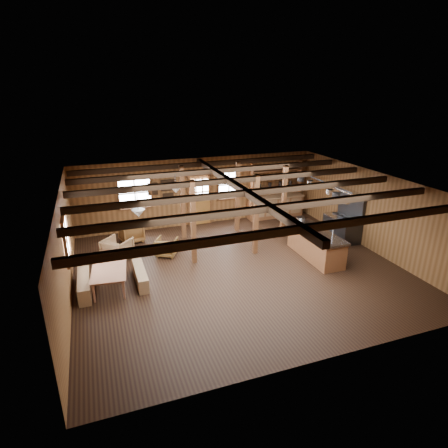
{
  "coord_description": "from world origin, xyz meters",
  "views": [
    {
      "loc": [
        -4.05,
        -9.92,
        5.57
      ],
      "look_at": [
        -0.23,
        0.77,
        1.32
      ],
      "focal_mm": 30.0,
      "sensor_mm": 36.0,
      "label": 1
    }
  ],
  "objects_px": {
    "armchair_c": "(118,249)",
    "armchair_b": "(167,247)",
    "kitchen_island": "(316,244)",
    "armchair_a": "(131,232)",
    "commercial_range": "(343,224)",
    "dining_table": "(111,278)"
  },
  "relations": [
    {
      "from": "armchair_c",
      "to": "armchair_b",
      "type": "bearing_deg",
      "value": -144.84
    },
    {
      "from": "kitchen_island",
      "to": "armchair_a",
      "type": "xyz_separation_m",
      "value": [
        -5.75,
        3.5,
        -0.11
      ]
    },
    {
      "from": "kitchen_island",
      "to": "armchair_c",
      "type": "xyz_separation_m",
      "value": [
        -6.36,
        2.06,
        -0.1
      ]
    },
    {
      "from": "armchair_a",
      "to": "commercial_range",
      "type": "bearing_deg",
      "value": 148.97
    },
    {
      "from": "dining_table",
      "to": "armchair_a",
      "type": "relative_size",
      "value": 2.12
    },
    {
      "from": "kitchen_island",
      "to": "commercial_range",
      "type": "relative_size",
      "value": 1.34
    },
    {
      "from": "commercial_range",
      "to": "dining_table",
      "type": "height_order",
      "value": "commercial_range"
    },
    {
      "from": "commercial_range",
      "to": "armchair_c",
      "type": "xyz_separation_m",
      "value": [
        -8.22,
        1.03,
        -0.23
      ]
    },
    {
      "from": "armchair_a",
      "to": "armchair_c",
      "type": "xyz_separation_m",
      "value": [
        -0.61,
        -1.44,
        0.01
      ]
    },
    {
      "from": "armchair_b",
      "to": "armchair_c",
      "type": "bearing_deg",
      "value": 21.62
    },
    {
      "from": "dining_table",
      "to": "armchair_c",
      "type": "xyz_separation_m",
      "value": [
        0.33,
        1.81,
        0.08
      ]
    },
    {
      "from": "armchair_a",
      "to": "kitchen_island",
      "type": "bearing_deg",
      "value": 135.63
    },
    {
      "from": "commercial_range",
      "to": "armchair_a",
      "type": "distance_m",
      "value": 8.0
    },
    {
      "from": "kitchen_island",
      "to": "armchair_a",
      "type": "bearing_deg",
      "value": 149.08
    },
    {
      "from": "armchair_b",
      "to": "armchair_c",
      "type": "xyz_separation_m",
      "value": [
        -1.62,
        0.21,
        0.07
      ]
    },
    {
      "from": "kitchen_island",
      "to": "dining_table",
      "type": "bearing_deg",
      "value": 178.31
    },
    {
      "from": "commercial_range",
      "to": "kitchen_island",
      "type": "bearing_deg",
      "value": -151.04
    },
    {
      "from": "dining_table",
      "to": "armchair_b",
      "type": "height_order",
      "value": "armchair_b"
    },
    {
      "from": "armchair_b",
      "to": "dining_table",
      "type": "bearing_deg",
      "value": 68.4
    },
    {
      "from": "armchair_a",
      "to": "armchair_b",
      "type": "bearing_deg",
      "value": 108.27
    },
    {
      "from": "dining_table",
      "to": "armchair_a",
      "type": "xyz_separation_m",
      "value": [
        0.95,
        3.25,
        0.07
      ]
    },
    {
      "from": "commercial_range",
      "to": "armchair_c",
      "type": "bearing_deg",
      "value": 172.84
    }
  ]
}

